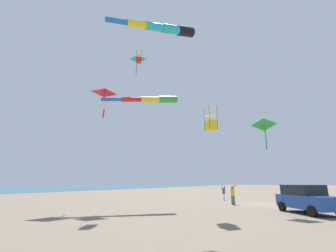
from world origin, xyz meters
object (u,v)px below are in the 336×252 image
person_child_grey_jacket (296,193)px  kite_delta_white_trailing (104,93)px  person_child_green_jacket (233,193)px  kite_windsock_long_streamer_left (152,100)px  kite_box_blue_topmost (139,57)px  parked_car (306,199)px  kite_box_striped_overhead (211,119)px  kite_delta_small_distant (138,60)px  kite_delta_black_fish_shape (264,126)px  person_adult_flyer (224,192)px  kite_windsock_teal_far_right (166,29)px

person_child_grey_jacket → kite_delta_white_trailing: 23.12m
person_child_green_jacket → kite_windsock_long_streamer_left: size_ratio=0.13×
person_child_grey_jacket → kite_windsock_long_streamer_left: (-12.96, -9.95, 9.46)m
kite_windsock_long_streamer_left → kite_box_blue_topmost: size_ratio=0.93×
person_child_grey_jacket → person_child_green_jacket: bearing=-134.8°
parked_car → kite_windsock_long_streamer_left: 15.56m
kite_box_striped_overhead → parked_car: bearing=27.8°
kite_delta_small_distant → kite_delta_white_trailing: (-0.69, -4.76, -6.18)m
kite_windsock_long_streamer_left → kite_delta_black_fish_shape: 11.06m
person_adult_flyer → kite_windsock_long_streamer_left: kite_windsock_long_streamer_left is taller
kite_delta_small_distant → kite_box_blue_topmost: kite_delta_small_distant is taller
kite_windsock_teal_far_right → kite_delta_small_distant: 10.63m
kite_windsock_long_streamer_left → kite_box_blue_topmost: (-0.83, -1.43, 4.34)m
kite_windsock_teal_far_right → person_child_grey_jacket: bearing=60.4°
person_child_grey_jacket → kite_delta_white_trailing: bearing=-141.8°
person_adult_flyer → kite_windsock_teal_far_right: kite_windsock_teal_far_right is taller
kite_delta_black_fish_shape → parked_car: bearing=-8.7°
person_child_grey_jacket → kite_box_blue_topmost: kite_box_blue_topmost is taller
parked_car → kite_box_blue_topmost: (-13.21, -0.66, 13.74)m
kite_windsock_long_streamer_left → kite_box_blue_topmost: bearing=-120.0°
parked_car → kite_delta_black_fish_shape: 5.81m
kite_windsock_teal_far_right → person_adult_flyer: bearing=85.9°
kite_delta_black_fish_shape → person_child_grey_jacket: bearing=75.7°
person_adult_flyer → kite_windsock_long_streamer_left: (-5.19, -9.36, 9.44)m
kite_box_striped_overhead → person_child_grey_jacket: bearing=65.7°
kite_delta_small_distant → kite_delta_black_fish_shape: kite_delta_small_distant is taller
parked_car → kite_delta_white_trailing: 18.72m
parked_car → kite_box_blue_topmost: 19.07m
kite_windsock_teal_far_right → kite_delta_black_fish_shape: 10.78m
person_adult_flyer → person_child_grey_jacket: 7.79m
kite_windsock_long_streamer_left → person_child_grey_jacket: bearing=37.5°
kite_windsock_teal_far_right → kite_delta_small_distant: size_ratio=0.86×
person_child_green_jacket → kite_windsock_long_streamer_left: kite_windsock_long_streamer_left is taller
person_child_green_jacket → kite_box_blue_topmost: kite_box_blue_topmost is taller
person_adult_flyer → kite_delta_white_trailing: size_ratio=0.11×
parked_car → person_child_grey_jacket: (0.58, 10.72, -0.06)m
kite_box_blue_topmost → kite_delta_white_trailing: (-2.75, -1.63, -4.23)m
kite_delta_small_distant → kite_delta_white_trailing: size_ratio=1.16×
kite_windsock_long_streamer_left → kite_delta_black_fish_shape: size_ratio=1.30×
parked_car → kite_box_striped_overhead: bearing=-152.2°
kite_windsock_teal_far_right → kite_windsock_long_streamer_left: kite_windsock_teal_far_right is taller
person_adult_flyer → kite_delta_black_fish_shape: kite_delta_black_fish_shape is taller
person_child_grey_jacket → kite_delta_small_distant: 23.82m
kite_delta_small_distant → parked_car: bearing=-9.2°
kite_delta_black_fish_shape → kite_box_blue_topmost: bearing=-175.0°
kite_windsock_teal_far_right → kite_windsock_long_streamer_left: bearing=125.9°
kite_windsock_long_streamer_left → kite_delta_white_trailing: (-3.58, -3.06, 0.11)m
parked_car → kite_windsock_long_streamer_left: bearing=176.4°
kite_windsock_teal_far_right → kite_delta_black_fish_shape: kite_windsock_teal_far_right is taller
person_child_green_jacket → kite_box_striped_overhead: 9.37m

